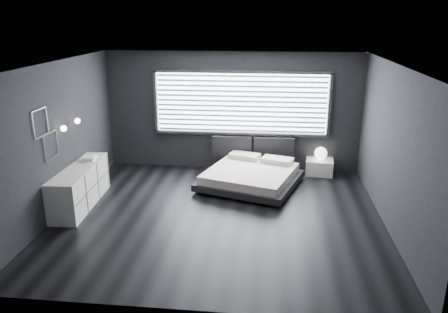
# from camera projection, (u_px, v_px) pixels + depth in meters

# --- Properties ---
(room) EXTENTS (6.04, 6.00, 2.80)m
(room) POSITION_uv_depth(u_px,v_px,m) (219.00, 145.00, 7.73)
(room) COLOR black
(room) RESTS_ON ground
(window) EXTENTS (4.14, 0.09, 1.52)m
(window) POSITION_uv_depth(u_px,v_px,m) (241.00, 104.00, 10.19)
(window) COLOR white
(window) RESTS_ON ground
(headboard) EXTENTS (1.96, 0.16, 0.52)m
(headboard) POSITION_uv_depth(u_px,v_px,m) (253.00, 147.00, 10.43)
(headboard) COLOR black
(headboard) RESTS_ON ground
(sconce_near) EXTENTS (0.18, 0.11, 0.11)m
(sconce_near) POSITION_uv_depth(u_px,v_px,m) (63.00, 129.00, 8.01)
(sconce_near) COLOR silver
(sconce_near) RESTS_ON ground
(sconce_far) EXTENTS (0.18, 0.11, 0.11)m
(sconce_far) POSITION_uv_depth(u_px,v_px,m) (77.00, 121.00, 8.58)
(sconce_far) COLOR silver
(sconce_far) RESTS_ON ground
(wall_art_upper) EXTENTS (0.01, 0.48, 0.48)m
(wall_art_upper) POSITION_uv_depth(u_px,v_px,m) (40.00, 123.00, 7.37)
(wall_art_upper) COLOR #47474C
(wall_art_upper) RESTS_ON ground
(wall_art_lower) EXTENTS (0.01, 0.48, 0.48)m
(wall_art_lower) POSITION_uv_depth(u_px,v_px,m) (51.00, 145.00, 7.76)
(wall_art_lower) COLOR #47474C
(wall_art_lower) RESTS_ON ground
(bed) EXTENTS (2.41, 2.35, 0.50)m
(bed) POSITION_uv_depth(u_px,v_px,m) (251.00, 176.00, 9.54)
(bed) COLOR black
(bed) RESTS_ON ground
(nightstand) EXTENTS (0.67, 0.58, 0.36)m
(nightstand) POSITION_uv_depth(u_px,v_px,m) (319.00, 167.00, 10.26)
(nightstand) COLOR white
(nightstand) RESTS_ON ground
(orb_lamp) EXTENTS (0.29, 0.29, 0.29)m
(orb_lamp) POSITION_uv_depth(u_px,v_px,m) (321.00, 153.00, 10.20)
(orb_lamp) COLOR white
(orb_lamp) RESTS_ON nightstand
(dresser) EXTENTS (0.65, 1.97, 0.78)m
(dresser) POSITION_uv_depth(u_px,v_px,m) (80.00, 186.00, 8.55)
(dresser) COLOR white
(dresser) RESTS_ON ground
(book_stack) EXTENTS (0.30, 0.38, 0.07)m
(book_stack) POSITION_uv_depth(u_px,v_px,m) (89.00, 158.00, 8.89)
(book_stack) COLOR silver
(book_stack) RESTS_ON dresser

